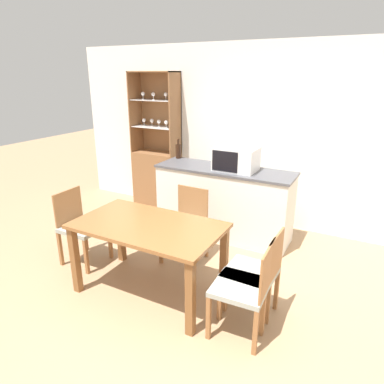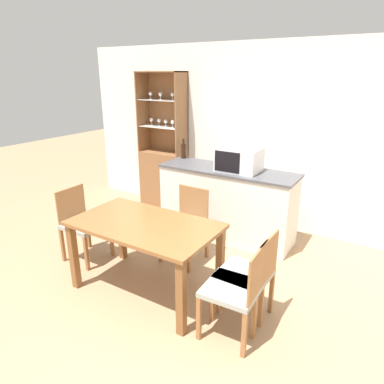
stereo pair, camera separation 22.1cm
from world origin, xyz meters
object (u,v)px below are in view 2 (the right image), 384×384
Objects in this scene: dining_chair_head_far at (186,224)px; wine_bottle at (183,151)px; dining_chair_side_right_far at (248,275)px; microwave at (239,159)px; dining_table at (145,233)px; display_cabinet at (164,169)px; dining_chair_side_left_far at (83,223)px; dining_chair_side_right_near at (237,289)px.

dining_chair_head_far is 3.04× the size of wine_bottle.
dining_chair_side_right_far is 2.48m from wine_bottle.
microwave is (-0.77, 1.44, 0.65)m from dining_chair_side_right_far.
dining_chair_side_right_far reaches higher than dining_table.
wine_bottle is at bearing -26.88° from display_cabinet.
dining_chair_side_left_far and dining_chair_side_right_far have the same top height.
dining_chair_side_right_far is 3.04× the size of wine_bottle.
dining_table is 1.08m from dining_chair_side_right_near.
wine_bottle is (-0.69, 1.02, 0.61)m from dining_chair_head_far.
dining_chair_side_right_far is at bearing -61.95° from microwave.
dining_chair_head_far is (1.28, -1.32, -0.18)m from display_cabinet.
dining_chair_side_right_near is at bearing 82.63° from dining_chair_side_left_far.
display_cabinet is 4.10× the size of microwave.
wine_bottle is (-1.75, 1.65, 0.61)m from dining_chair_side_right_far.
dining_chair_side_left_far is (-1.05, 0.12, -0.19)m from dining_table.
wine_bottle reaches higher than dining_chair_side_left_far.
dining_chair_side_right_near is at bearing 141.69° from dining_chair_head_far.
display_cabinet is 1.96m from dining_chair_side_left_far.
dining_chair_head_far is at bearing 60.90° from dining_chair_side_right_far.
dining_chair_side_right_near is at bearing -43.24° from display_cabinet.
display_cabinet is at bearing 51.78° from dining_chair_side_right_far.
dining_chair_head_far is at bearing -109.41° from microwave.
dining_table is 5.08× the size of wine_bottle.
dining_table is 1.08m from dining_chair_side_left_far.
wine_bottle is at bearing 167.82° from microwave.
dining_table is 1.67× the size of dining_chair_side_right_near.
dining_chair_side_right_near is (1.05, -0.12, -0.19)m from dining_table.
wine_bottle is at bearing 48.27° from dining_chair_side_right_far.
display_cabinet is 2.51× the size of dining_chair_side_right_far.
dining_chair_side_right_far is (2.33, -1.94, -0.18)m from display_cabinet.
dining_chair_head_far and dining_chair_side_right_near have the same top height.
display_cabinet is 0.78m from wine_bottle.
dining_chair_side_right_far is at bearing 150.59° from dining_chair_head_far.
dining_chair_side_right_near is at bearing -47.34° from wine_bottle.
dining_chair_side_left_far is 2.07m from microwave.
wine_bottle is (0.58, -0.30, 0.43)m from display_cabinet.
dining_chair_side_right_near is at bearing -65.53° from microwave.
dining_table is at bearing 98.31° from dining_chair_side_right_far.
wine_bottle is at bearing 40.25° from dining_chair_side_right_near.
microwave reaches higher than dining_chair_side_left_far.
dining_chair_head_far is at bearing 47.97° from dining_chair_side_right_near.
dining_chair_side_left_far is at bearing -83.45° from display_cabinet.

